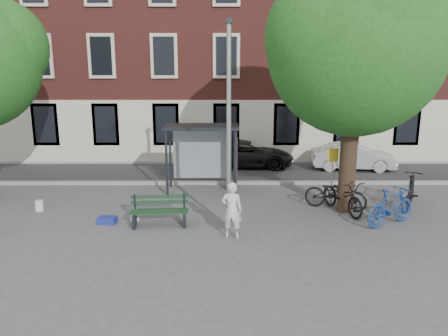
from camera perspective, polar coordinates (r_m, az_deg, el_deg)
name	(u,v)px	position (r m, az deg, el deg)	size (l,w,h in m)	color
ground	(229,227)	(13.57, 0.60, -7.69)	(90.00, 90.00, 0.00)	#4C4C4F
road	(227,173)	(20.26, 0.34, -0.60)	(40.00, 4.00, 0.01)	#28282B
curb_near	(227,183)	(18.31, 0.39, -1.93)	(40.00, 0.25, 0.12)	gray
curb_far	(226,162)	(22.20, 0.29, 0.77)	(40.00, 0.25, 0.12)	gray
building_row	(226,26)	(25.77, 0.24, 18.01)	(30.00, 8.00, 14.00)	brown
lamppost	(229,138)	(12.85, 0.63, 3.99)	(0.28, 0.35, 6.11)	#9EA0A3
tree_right	(358,40)	(14.69, 17.05, 15.67)	(5.76, 5.60, 8.20)	black
bus_shelter	(212,143)	(17.04, -1.62, 3.32)	(2.85, 1.45, 2.62)	#1E2328
painter	(232,210)	(12.52, 1.02, -5.50)	(0.60, 0.40, 1.65)	silver
bench	(160,213)	(13.69, -8.42, -5.78)	(1.82, 0.71, 0.92)	#1E2328
bike_a	(335,194)	(15.50, 14.36, -3.26)	(0.74, 2.13, 1.12)	black
bike_b	(391,207)	(14.49, 20.96, -4.72)	(0.56, 2.00, 1.20)	navy
bike_c	(343,196)	(15.24, 15.24, -3.53)	(0.76, 2.19, 1.15)	black
bike_d	(411,190)	(16.53, 23.22, -2.68)	(0.58, 2.07, 1.24)	black
car_dark	(247,154)	(21.46, 3.01, 1.87)	(2.10, 4.56, 1.27)	black
car_silver	(353,157)	(21.62, 16.51, 1.44)	(1.35, 3.87, 1.27)	#ABAEB3
blue_crate	(107,220)	(14.32, -15.00, -6.60)	(0.55, 0.40, 0.20)	navy
bucket_b	(39,206)	(16.25, -22.98, -4.55)	(0.28, 0.28, 0.36)	silver
bucket_c	(135,215)	(14.33, -11.58, -6.05)	(0.28, 0.28, 0.36)	white
notice_sign	(333,164)	(15.52, 14.00, 0.55)	(0.36, 0.04, 2.09)	#9EA0A3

